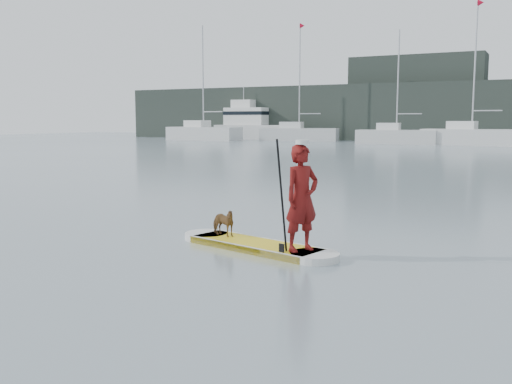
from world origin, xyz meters
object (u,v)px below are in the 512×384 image
at_px(sailboat_b, 298,133).
at_px(sailboat_a, 203,132).
at_px(motor_yacht_b, 251,125).
at_px(paddleboard, 256,245).
at_px(sailboat_c, 396,136).
at_px(paddler, 302,198).
at_px(dog, 223,222).
at_px(sailboat_d, 471,135).

bearing_deg(sailboat_b, sailboat_a, -172.23).
height_order(sailboat_a, motor_yacht_b, sailboat_a).
bearing_deg(motor_yacht_b, paddleboard, -61.56).
bearing_deg(motor_yacht_b, sailboat_c, -16.89).
height_order(paddler, dog, paddler).
distance_m(paddler, sailboat_a, 53.65).
height_order(paddler, motor_yacht_b, motor_yacht_b).
bearing_deg(paddleboard, sailboat_d, 106.08).
height_order(sailboat_b, motor_yacht_b, sailboat_b).
height_order(paddleboard, sailboat_b, sailboat_b).
xyz_separation_m(sailboat_a, motor_yacht_b, (2.83, 5.79, 0.82)).
bearing_deg(dog, sailboat_b, 36.33).
distance_m(dog, sailboat_d, 44.51).
distance_m(paddleboard, dog, 0.87).
relative_size(sailboat_c, motor_yacht_b, 1.14).
relative_size(sailboat_a, sailboat_d, 0.98).
distance_m(paddler, motor_yacht_b, 57.11).
relative_size(paddleboard, dog, 5.38).
xyz_separation_m(sailboat_a, sailboat_c, (20.96, 0.12, -0.09)).
relative_size(paddler, motor_yacht_b, 0.19).
xyz_separation_m(sailboat_c, sailboat_d, (6.48, 0.50, 0.12)).
height_order(sailboat_b, sailboat_c, sailboat_b).
relative_size(paddler, dog, 2.88).
distance_m(paddleboard, sailboat_c, 44.98).
bearing_deg(sailboat_c, dog, -85.63).
bearing_deg(sailboat_d, sailboat_c, -170.94).
xyz_separation_m(paddler, dog, (-1.74, 0.42, -0.61)).
xyz_separation_m(dog, sailboat_c, (-7.55, 44.00, 0.39)).
xyz_separation_m(paddler, sailboat_b, (-20.39, 47.60, -0.14)).
relative_size(paddleboard, sailboat_b, 0.27).
distance_m(paddleboard, paddler, 1.35).
xyz_separation_m(sailboat_b, motor_yacht_b, (-7.04, 2.49, 0.83)).
height_order(paddleboard, sailboat_c, sailboat_c).
distance_m(paddler, sailboat_b, 51.78).
relative_size(dog, motor_yacht_b, 0.07).
relative_size(dog, sailboat_c, 0.06).
bearing_deg(dog, sailboat_d, 16.14).
xyz_separation_m(dog, motor_yacht_b, (-25.68, 49.67, 1.30)).
bearing_deg(sailboat_c, sailboat_d, -0.97).
height_order(dog, sailboat_c, sailboat_c).
bearing_deg(motor_yacht_b, sailboat_d, -11.39).
xyz_separation_m(paddleboard, dog, (-0.79, 0.19, 0.31)).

